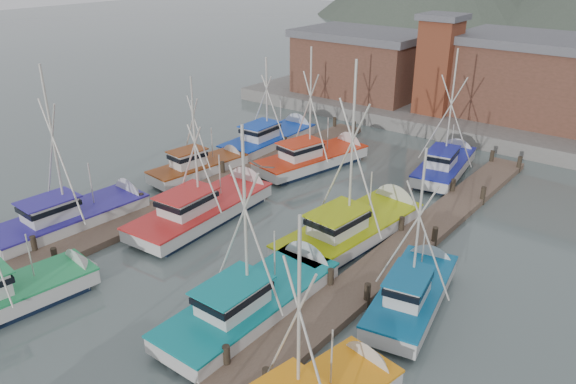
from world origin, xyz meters
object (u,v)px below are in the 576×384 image
Objects in this scene: boat_12 at (317,157)px; boat_4 at (16,294)px; lookout_tower at (438,64)px; boat_8 at (209,207)px.

boat_4 is at bearing -79.23° from boat_12.
lookout_tower is 0.99× the size of boat_4.
boat_4 is at bearing -94.89° from boat_8.
lookout_tower is 26.55m from boat_8.
boat_8 is at bearing 95.93° from boat_4.
lookout_tower reaches higher than boat_4.
lookout_tower is 15.96m from boat_12.
boat_8 is (-2.22, -26.00, -4.87)m from lookout_tower.
lookout_tower is 0.81× the size of boat_8.
boat_12 is at bearing 85.37° from boat_8.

